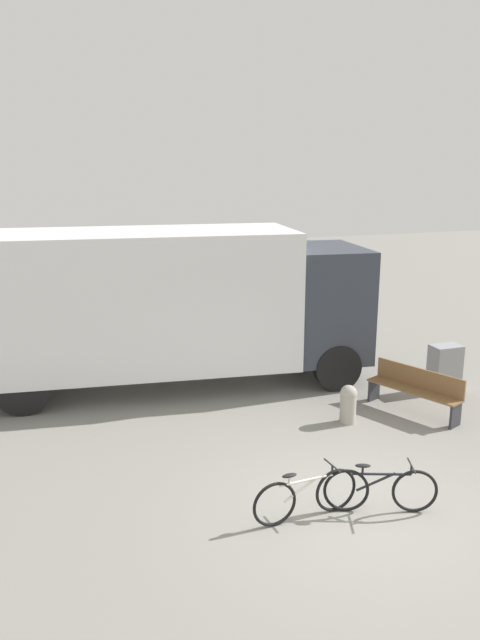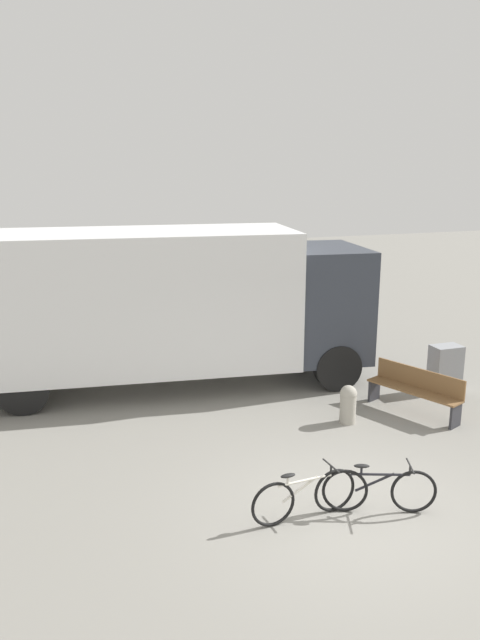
# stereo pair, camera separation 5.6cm
# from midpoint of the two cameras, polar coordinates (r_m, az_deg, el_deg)

# --- Properties ---
(ground_plane) EXTENTS (60.00, 60.00, 0.00)m
(ground_plane) POSITION_cam_midpoint_polar(r_m,az_deg,el_deg) (9.42, 10.36, -16.55)
(ground_plane) COLOR gray
(delivery_truck) EXTENTS (9.22, 3.46, 3.40)m
(delivery_truck) POSITION_cam_midpoint_polar(r_m,az_deg,el_deg) (13.41, -7.85, 1.66)
(delivery_truck) COLOR white
(delivery_truck) RESTS_ON ground
(park_bench) EXTENTS (1.12, 1.94, 0.88)m
(park_bench) POSITION_cam_midpoint_polar(r_m,az_deg,el_deg) (12.72, 15.63, -6.01)
(park_bench) COLOR brown
(park_bench) RESTS_ON ground
(bicycle_near) EXTENTS (1.60, 0.44, 0.73)m
(bicycle_near) POSITION_cam_midpoint_polar(r_m,az_deg,el_deg) (8.93, 5.84, -15.68)
(bicycle_near) COLOR black
(bicycle_near) RESTS_ON ground
(bicycle_middle) EXTENTS (1.52, 0.65, 0.73)m
(bicycle_middle) POSITION_cam_midpoint_polar(r_m,az_deg,el_deg) (9.24, 12.52, -14.87)
(bicycle_middle) COLOR black
(bicycle_middle) RESTS_ON ground
(bollard_near_bench) EXTENTS (0.32, 0.32, 0.74)m
(bollard_near_bench) POSITION_cam_midpoint_polar(r_m,az_deg,el_deg) (11.98, 9.73, -7.45)
(bollard_near_bench) COLOR #9E998C
(bollard_near_bench) RESTS_ON ground
(utility_box) EXTENTS (0.63, 0.42, 1.00)m
(utility_box) POSITION_cam_midpoint_polar(r_m,az_deg,el_deg) (14.09, 18.10, -4.19)
(utility_box) COLOR gray
(utility_box) RESTS_ON ground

